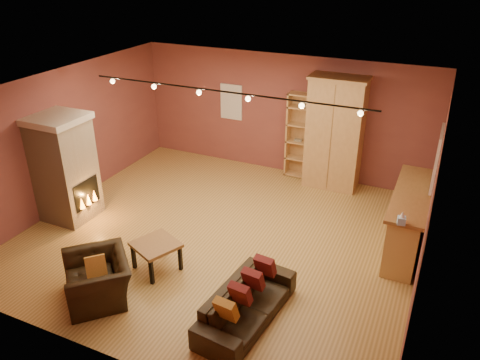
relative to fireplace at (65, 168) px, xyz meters
The scene contains 16 objects.
floor 3.28m from the fireplace, 11.16° to the left, with size 7.00×7.00×0.00m, color olive.
ceiling 3.55m from the fireplace, 11.16° to the left, with size 7.00×7.00×0.00m, color brown.
back_wall 4.92m from the fireplace, 51.69° to the left, with size 7.00×0.02×2.80m, color brown.
left_wall 0.83m from the fireplace, 127.41° to the left, with size 0.02×6.50×2.80m, color brown.
right_wall 6.58m from the fireplace, ahead, with size 0.02×6.50×2.80m, color brown.
fireplace is the anchor object (origin of this frame).
back_window 4.24m from the fireplace, 65.55° to the left, with size 0.56×0.04×0.86m, color silver.
bookcase 5.23m from the fireplace, 45.67° to the left, with size 0.82×0.32×2.01m.
armoire 5.63m from the fireplace, 38.84° to the left, with size 1.23×0.70×2.51m.
bar_counter 6.47m from the fireplace, 14.71° to the left, with size 0.62×2.31×1.10m.
tissue_box 6.21m from the fireplace, ahead, with size 0.13×0.13×0.21m.
right_window 6.84m from the fireplace, 17.08° to the left, with size 0.05×0.90×1.00m, color silver.
loveseat 4.62m from the fireplace, 15.86° to the right, with size 0.74×1.91×0.77m.
armchair 2.83m from the fireplace, 39.32° to the right, with size 1.24×1.23×0.92m.
coffee_table 2.74m from the fireplace, 16.97° to the right, with size 0.88×0.88×0.51m.
track_rail 3.54m from the fireplace, 14.74° to the left, with size 5.20×0.09×0.13m.
Camera 1 is at (3.45, -6.66, 4.84)m, focal length 35.00 mm.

